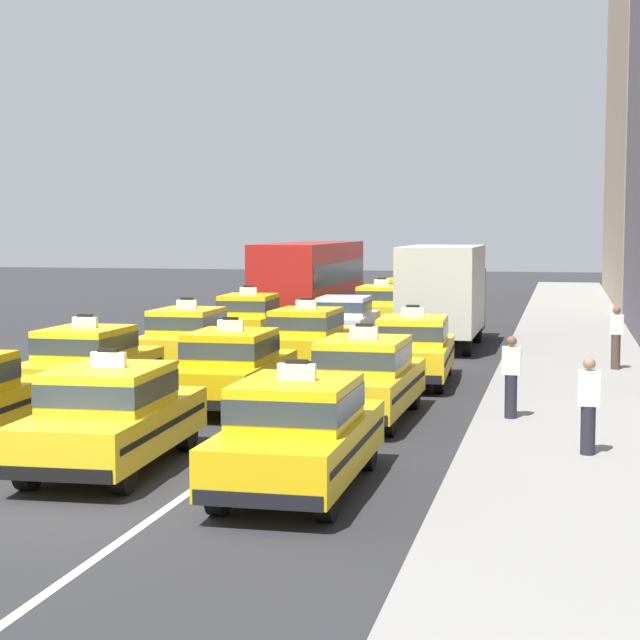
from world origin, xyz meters
TOP-DOWN VIEW (x-y plane):
  - ground_plane at (0.00, 0.00)m, footprint 160.00×160.00m
  - lane_stripe_left_center at (-1.60, 20.00)m, footprint 0.14×80.00m
  - lane_stripe_center_right at (1.60, 20.00)m, footprint 0.14×80.00m
  - sidewalk_curb at (7.20, 15.00)m, footprint 4.00×90.00m
  - taxi_left_second at (-3.35, 8.05)m, footprint 1.83×4.56m
  - taxi_left_third at (-3.06, 13.73)m, footprint 1.86×4.58m
  - taxi_left_fourth at (-3.19, 19.90)m, footprint 2.03×4.64m
  - bus_left_fifth at (-3.29, 29.12)m, footprint 2.75×11.25m
  - taxi_center_nearest at (-0.11, 2.03)m, footprint 2.02×4.64m
  - taxi_center_second at (-0.01, 8.05)m, footprint 1.90×4.59m
  - taxi_center_third at (0.10, 14.38)m, footprint 1.89×4.59m
  - sedan_center_fourth at (-0.18, 20.80)m, footprint 1.86×4.34m
  - taxi_center_fifth at (0.19, 26.07)m, footprint 1.85×4.57m
  - taxi_center_sixth at (0.20, 31.59)m, footprint 1.82×4.56m
  - taxi_right_nearest at (3.14, 1.32)m, footprint 1.85×4.57m
  - taxi_right_second at (3.03, 7.18)m, footprint 1.87×4.58m
  - taxi_right_third at (3.27, 12.43)m, footprint 2.02×4.64m
  - box_truck_right_fourth at (3.14, 20.70)m, footprint 2.31×6.96m
  - pedestrian_near_crosswalk at (8.23, 15.14)m, footprint 0.36×0.24m
  - pedestrian_mid_block at (7.30, 4.17)m, footprint 0.36×0.24m
  - pedestrian_by_storefront at (5.91, 7.27)m, footprint 0.36×0.24m

SIDE VIEW (x-z plane):
  - ground_plane at x=0.00m, z-range 0.00..0.00m
  - lane_stripe_left_center at x=-1.60m, z-range 0.00..0.01m
  - lane_stripe_center_right at x=1.60m, z-range 0.00..0.01m
  - sidewalk_curb at x=7.20m, z-range 0.00..0.15m
  - sedan_center_fourth at x=-0.18m, z-range 0.06..1.64m
  - taxi_left_second at x=-3.35m, z-range -0.10..1.86m
  - taxi_left_third at x=-3.06m, z-range -0.10..1.86m
  - taxi_left_fourth at x=-3.19m, z-range -0.10..1.86m
  - taxi_center_nearest at x=-0.11m, z-range -0.10..1.86m
  - taxi_center_second at x=-0.01m, z-range -0.10..1.86m
  - taxi_center_third at x=0.10m, z-range -0.10..1.86m
  - taxi_center_fifth at x=0.19m, z-range -0.10..1.86m
  - taxi_center_sixth at x=0.20m, z-range -0.10..1.86m
  - taxi_right_nearest at x=3.14m, z-range -0.10..1.86m
  - taxi_right_second at x=3.03m, z-range -0.10..1.86m
  - taxi_right_third at x=3.27m, z-range -0.10..1.86m
  - pedestrian_mid_block at x=7.30m, z-range 0.16..1.76m
  - pedestrian_by_storefront at x=5.91m, z-range 0.16..1.77m
  - pedestrian_near_crosswalk at x=8.23m, z-range 0.16..1.81m
  - box_truck_right_fourth at x=3.14m, z-range 0.14..3.41m
  - bus_left_fifth at x=-3.29m, z-range 0.21..3.43m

